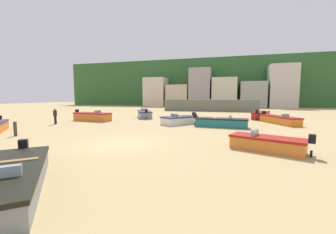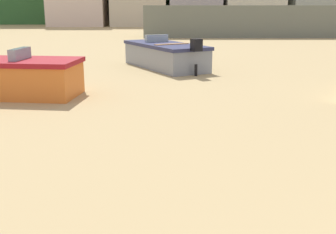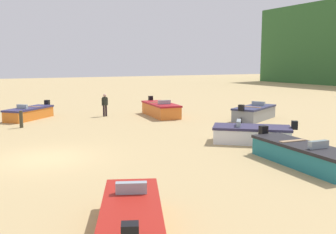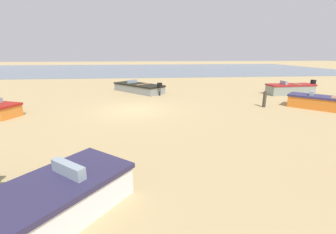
{
  "view_description": "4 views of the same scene",
  "coord_description": "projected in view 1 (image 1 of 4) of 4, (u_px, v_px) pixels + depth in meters",
  "views": [
    {
      "loc": [
        5.92,
        -10.89,
        2.75
      ],
      "look_at": [
        0.28,
        9.21,
        0.73
      ],
      "focal_mm": 22.19,
      "sensor_mm": 36.0,
      "label": 1
    },
    {
      "loc": [
        -4.5,
        -1.05,
        2.29
      ],
      "look_at": [
        -4.46,
        3.2,
        1.15
      ],
      "focal_mm": 44.63,
      "sensor_mm": 36.0,
      "label": 2
    },
    {
      "loc": [
        15.86,
        -2.58,
        3.92
      ],
      "look_at": [
        -2.27,
        6.83,
        0.97
      ],
      "focal_mm": 41.18,
      "sensor_mm": 36.0,
      "label": 3
    },
    {
      "loc": [
        -0.73,
        13.65,
        3.4
      ],
      "look_at": [
        -1.67,
        4.21,
        0.69
      ],
      "focal_mm": 24.14,
      "sensor_mm": 36.0,
      "label": 4
    }
  ],
  "objects": [
    {
      "name": "townhouse_centre",
      "position": [
        224.0,
        93.0,
        55.35
      ],
      "size": [
        6.31,
        5.64,
        7.78
      ],
      "primitive_type": "cube",
      "color": "beige",
      "rests_on": "ground"
    },
    {
      "name": "boat_orange_1",
      "position": [
        279.0,
        120.0,
        21.36
      ],
      "size": [
        3.23,
        5.15,
        1.12
      ],
      "rotation": [
        0.0,
        0.0,
        3.56
      ],
      "color": "orange",
      "rests_on": "ground"
    },
    {
      "name": "boat_red_6",
      "position": [
        261.0,
        115.0,
        26.08
      ],
      "size": [
        2.76,
        4.49,
        1.23
      ],
      "rotation": [
        0.0,
        0.0,
        5.95
      ],
      "color": "red",
      "rests_on": "ground"
    },
    {
      "name": "boat_white_0",
      "position": [
        179.0,
        120.0,
        21.0
      ],
      "size": [
        3.63,
        3.93,
        1.13
      ],
      "rotation": [
        0.0,
        0.0,
        2.46
      ],
      "color": "white",
      "rests_on": "ground"
    },
    {
      "name": "boat_orange_2",
      "position": [
        267.0,
        143.0,
        10.64
      ],
      "size": [
        3.84,
        2.61,
        1.05
      ],
      "rotation": [
        0.0,
        0.0,
        1.18
      ],
      "color": "orange",
      "rests_on": "ground"
    },
    {
      "name": "ground_plane",
      "position": [
        122.0,
        144.0,
        12.29
      ],
      "size": [
        160.0,
        160.0,
        0.0
      ],
      "primitive_type": "plane",
      "color": "tan"
    },
    {
      "name": "boat_orange_8",
      "position": [
        92.0,
        117.0,
        23.91
      ],
      "size": [
        4.77,
        2.1,
        1.27
      ],
      "rotation": [
        0.0,
        0.0,
        4.59
      ],
      "color": "orange",
      "rests_on": "ground"
    },
    {
      "name": "harbor_pier",
      "position": [
        210.0,
        105.0,
        40.16
      ],
      "size": [
        17.6,
        2.4,
        2.25
      ],
      "primitive_type": "cube",
      "color": "#666A5B",
      "rests_on": "ground"
    },
    {
      "name": "headland_hill",
      "position": [
        210.0,
        85.0,
        74.86
      ],
      "size": [
        90.0,
        32.0,
        13.89
      ],
      "primitive_type": "cube",
      "color": "#305E2D",
      "rests_on": "ground"
    },
    {
      "name": "townhouse_left",
      "position": [
        178.0,
        96.0,
        58.86
      ],
      "size": [
        5.95,
        5.73,
        6.09
      ],
      "primitive_type": "cube",
      "color": "beige",
      "rests_on": "ground"
    },
    {
      "name": "townhouse_centre_left",
      "position": [
        200.0,
        88.0,
        56.8
      ],
      "size": [
        5.61,
        5.34,
        10.42
      ],
      "primitive_type": "cube",
      "color": "#9F9798",
      "rests_on": "ground"
    },
    {
      "name": "townhouse_far_left",
      "position": [
        156.0,
        92.0,
        60.59
      ],
      "size": [
        6.07,
        5.79,
        8.22
      ],
      "primitive_type": "cube",
      "color": "beige",
      "rests_on": "ground"
    },
    {
      "name": "boat_grey_3",
      "position": [
        145.0,
        114.0,
        27.41
      ],
      "size": [
        3.33,
        4.37,
        1.22
      ],
      "rotation": [
        0.0,
        0.0,
        0.49
      ],
      "color": "gray",
      "rests_on": "ground"
    },
    {
      "name": "boat_grey_7",
      "position": [
        8.0,
        179.0,
        5.99
      ],
      "size": [
        4.69,
        4.95,
        1.06
      ],
      "rotation": [
        0.0,
        0.0,
        3.87
      ],
      "color": "gray",
      "rests_on": "ground"
    },
    {
      "name": "beach_walker_foreground",
      "position": [
        55.0,
        115.0,
        20.87
      ],
      "size": [
        0.43,
        0.53,
        1.62
      ],
      "rotation": [
        0.0,
        0.0,
        1.89
      ],
      "color": "black",
      "rests_on": "ground"
    },
    {
      "name": "mooring_post_near_water",
      "position": [
        15.0,
        129.0,
        14.57
      ],
      "size": [
        0.21,
        0.21,
        1.02
      ],
      "primitive_type": "cylinder",
      "color": "#3D392A",
      "rests_on": "ground"
    },
    {
      "name": "boat_teal_5",
      "position": [
        221.0,
        122.0,
        18.94
      ],
      "size": [
        4.96,
        1.81,
        1.14
      ],
      "rotation": [
        0.0,
        0.0,
        4.63
      ],
      "color": "#20707A",
      "rests_on": "ground"
    },
    {
      "name": "townhouse_right",
      "position": [
        282.0,
        86.0,
        51.31
      ],
      "size": [
        6.22,
        5.27,
        10.67
      ],
      "primitive_type": "cube",
      "color": "beige",
      "rests_on": "ground"
    },
    {
      "name": "townhouse_centre_right",
      "position": [
        252.0,
        95.0,
        54.06
      ],
      "size": [
        6.22,
        6.82,
        6.62
      ],
      "primitive_type": "cube",
      "color": "#999E91",
      "rests_on": "ground"
    }
  ]
}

